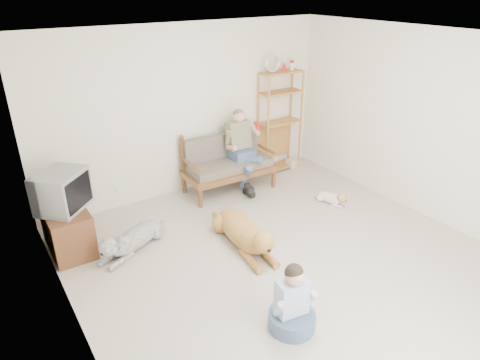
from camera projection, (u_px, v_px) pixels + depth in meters
floor at (295, 267)px, 5.33m from camera, size 5.50×5.50×0.00m
ceiling at (310, 42)px, 4.18m from camera, size 5.50×5.50×0.00m
wall_back at (188, 111)px, 6.83m from camera, size 5.00×0.00×5.00m
wall_left at (70, 236)px, 3.50m from camera, size 0.00×5.50×5.50m
wall_right at (436, 129)px, 6.01m from camera, size 0.00×5.50×5.50m
loveseat at (227, 162)px, 7.15m from camera, size 1.53×0.76×0.95m
man at (244, 155)px, 7.06m from camera, size 0.52×0.74×1.19m
etagere at (280, 121)px, 7.72m from camera, size 0.81×0.36×2.13m
book_stack at (292, 163)px, 8.18m from camera, size 0.25×0.19×0.14m
tv_stand at (67, 229)px, 5.57m from camera, size 0.50×0.90×0.60m
crt_tv at (62, 191)px, 5.35m from camera, size 0.78×0.77×0.51m
wall_outlet at (120, 189)px, 6.64m from camera, size 0.12×0.02×0.08m
golden_retriever at (245, 233)px, 5.67m from camera, size 0.54×1.64×0.50m
shaggy_dog at (131, 240)px, 5.60m from camera, size 1.18×0.72×0.39m
terrier at (333, 198)px, 6.81m from camera, size 0.28×0.63×0.24m
child at (292, 305)px, 4.31m from camera, size 0.49×0.49×0.77m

